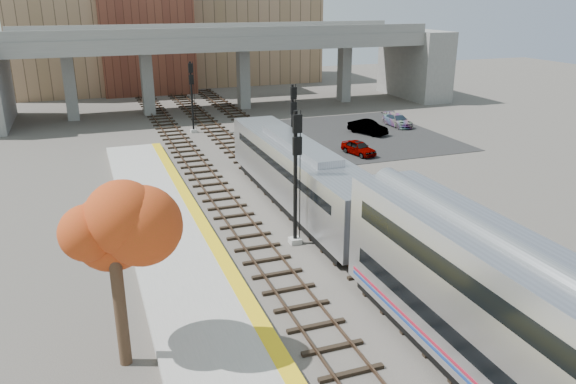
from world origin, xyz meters
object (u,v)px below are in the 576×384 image
object	(u,v)px
car_b	(368,127)
car_c	(398,120)
signal_mast_mid	(293,133)
tree	(111,230)
locomotive	(299,173)
car_a	(359,148)
signal_mast_near	(296,180)
signal_mast_far	(192,99)

from	to	relation	value
car_b	car_c	xyz separation A→B (m)	(4.48, 2.04, -0.06)
signal_mast_mid	tree	world-z (taller)	tree
locomotive	car_a	size ratio (longest dim) A/B	5.54
locomotive	car_b	bearing A→B (deg)	50.36
signal_mast_near	tree	xyz separation A→B (m)	(-9.46, -7.52, 1.62)
tree	car_c	size ratio (longest dim) A/B	1.71
signal_mast_mid	tree	size ratio (longest dim) A/B	0.95
locomotive	signal_mast_mid	world-z (taller)	signal_mast_mid
signal_mast_far	car_b	bearing A→B (deg)	-22.78
signal_mast_mid	signal_mast_near	bearing A→B (deg)	-109.93
signal_mast_near	car_a	size ratio (longest dim) A/B	2.10
locomotive	signal_mast_near	distance (m)	5.53
signal_mast_mid	tree	distance (m)	23.29
signal_mast_mid	signal_mast_far	world-z (taller)	signal_mast_far
signal_mast_near	car_a	bearing A→B (deg)	52.60
car_b	locomotive	bearing A→B (deg)	-153.20
signal_mast_near	car_c	world-z (taller)	signal_mast_near
tree	car_a	bearing A→B (deg)	47.05
car_b	car_a	bearing A→B (deg)	-147.12
locomotive	car_a	world-z (taller)	locomotive
signal_mast_mid	car_b	distance (m)	15.26
signal_mast_mid	car_c	xyz separation A→B (m)	(15.88, 11.85, -2.62)
signal_mast_near	signal_mast_mid	world-z (taller)	signal_mast_near
locomotive	car_a	distance (m)	13.59
signal_mast_near	signal_mast_mid	bearing A→B (deg)	70.07
locomotive	car_c	xyz separation A→B (m)	(17.88, 18.22, -1.64)
tree	car_a	size ratio (longest dim) A/B	2.05
signal_mast_near	car_b	size ratio (longest dim) A/B	1.80
signal_mast_near	car_b	distance (m)	26.36
tree	car_c	distance (m)	42.77
signal_mast_mid	locomotive	bearing A→B (deg)	-107.43
signal_mast_near	car_c	distance (m)	30.73
signal_mast_mid	car_a	size ratio (longest dim) A/B	1.95
signal_mast_far	car_c	xyz separation A→B (m)	(19.98, -4.47, -2.67)
tree	car_c	bearing A→B (deg)	46.18
signal_mast_near	car_a	xyz separation A→B (m)	(11.31, 14.80, -2.98)
signal_mast_mid	signal_mast_far	bearing A→B (deg)	104.10
tree	car_b	distance (m)	38.27
locomotive	car_a	bearing A→B (deg)	46.94
signal_mast_near	signal_mast_far	xyz separation A→B (m)	(0.00, 27.63, -0.29)
car_a	tree	bearing A→B (deg)	-146.20
tree	car_b	world-z (taller)	tree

